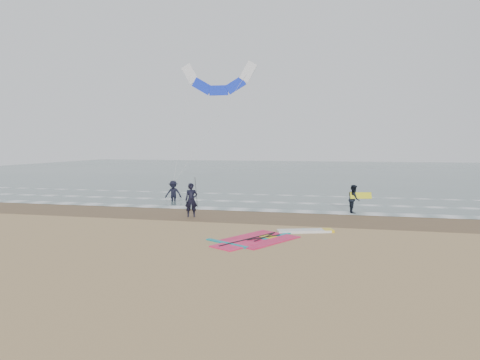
% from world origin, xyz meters
% --- Properties ---
extents(ground, '(120.00, 120.00, 0.00)m').
position_xyz_m(ground, '(0.00, 0.00, 0.00)').
color(ground, tan).
rests_on(ground, ground).
extents(sea_water, '(120.00, 80.00, 0.02)m').
position_xyz_m(sea_water, '(0.00, 48.00, 0.01)').
color(sea_water, '#47605E').
rests_on(sea_water, ground).
extents(wet_sand_band, '(120.00, 5.00, 0.01)m').
position_xyz_m(wet_sand_band, '(0.00, 6.00, 0.00)').
color(wet_sand_band, brown).
rests_on(wet_sand_band, ground).
extents(foam_waterline, '(120.00, 9.15, 0.02)m').
position_xyz_m(foam_waterline, '(0.00, 10.44, 0.03)').
color(foam_waterline, white).
rests_on(foam_waterline, ground).
extents(windsurf_rig, '(5.50, 5.21, 0.13)m').
position_xyz_m(windsurf_rig, '(1.28, 0.53, 0.04)').
color(windsurf_rig, white).
rests_on(windsurf_rig, ground).
extents(person_standing, '(0.83, 0.68, 1.97)m').
position_xyz_m(person_standing, '(-4.14, 4.97, 0.98)').
color(person_standing, black).
rests_on(person_standing, ground).
extents(person_walking, '(0.72, 0.89, 1.74)m').
position_xyz_m(person_walking, '(5.09, 8.50, 0.87)').
color(person_walking, black).
rests_on(person_walking, ground).
extents(person_wading, '(1.33, 0.93, 1.88)m').
position_xyz_m(person_wading, '(-7.68, 11.04, 0.94)').
color(person_wading, black).
rests_on(person_wading, ground).
extents(held_pole, '(0.17, 0.86, 1.82)m').
position_xyz_m(held_pole, '(-3.84, 4.97, 1.44)').
color(held_pole, black).
rests_on(held_pole, ground).
extents(carried_kiteboard, '(1.30, 0.51, 0.39)m').
position_xyz_m(carried_kiteboard, '(5.49, 8.40, 1.10)').
color(carried_kiteboard, yellow).
rests_on(carried_kiteboard, ground).
extents(surf_kite, '(6.32, 4.38, 9.52)m').
position_xyz_m(surf_kite, '(-5.40, 15.32, 9.21)').
color(surf_kite, white).
rests_on(surf_kite, ground).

